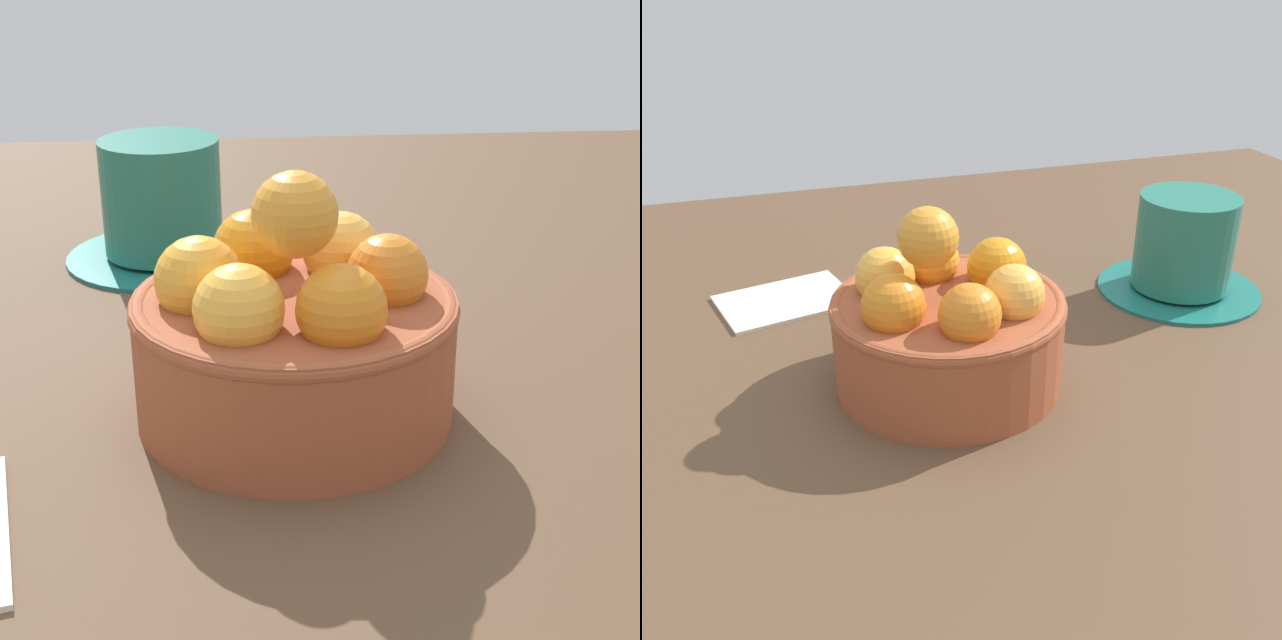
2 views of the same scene
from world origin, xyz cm
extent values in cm
cube|color=brown|center=(0.00, 0.00, -2.00)|extent=(124.24, 96.06, 3.99)
cylinder|color=#9E4C2D|center=(0.00, 0.00, 3.22)|extent=(16.02, 16.02, 6.44)
torus|color=#9E4C2D|center=(0.00, 0.00, 6.04)|extent=(16.22, 16.22, 1.00)
sphere|color=#F9B03C|center=(-3.72, 2.70, 7.45)|extent=(4.19, 4.19, 4.19)
sphere|color=orange|center=(-4.20, -1.87, 7.45)|extent=(4.20, 4.20, 4.20)
sphere|color=orange|center=(-0.48, -4.57, 7.45)|extent=(4.04, 4.04, 4.04)
sphere|color=#F4AD43|center=(3.72, -2.70, 7.45)|extent=(4.07, 4.07, 4.07)
sphere|color=orange|center=(4.20, 1.87, 7.45)|extent=(4.28, 4.28, 4.28)
sphere|color=gold|center=(0.48, 4.57, 7.45)|extent=(4.36, 4.36, 4.36)
sphere|color=orange|center=(-1.33, -0.17, 11.04)|extent=(4.06, 4.06, 4.06)
cylinder|color=#1A6C63|center=(24.03, 8.02, 0.30)|extent=(14.25, 14.25, 0.60)
cylinder|color=#237260|center=(24.03, 8.02, 4.69)|extent=(8.50, 8.50, 8.18)
camera|label=1|loc=(-43.92, 2.55, 24.46)|focal=54.64mm
camera|label=2|loc=(-13.11, -43.14, 28.37)|focal=41.49mm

